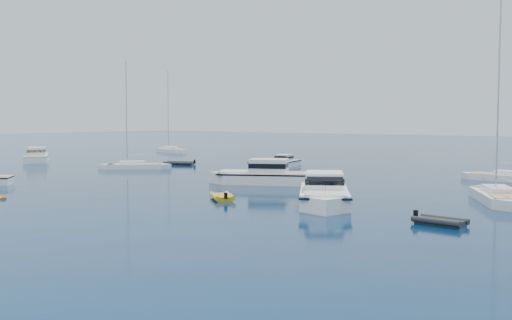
% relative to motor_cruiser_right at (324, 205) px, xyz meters
% --- Properties ---
extents(ground, '(400.00, 400.00, 0.00)m').
position_rel_motor_cruiser_right_xyz_m(ground, '(-8.85, -16.82, 0.00)').
color(ground, '#082B52').
rests_on(ground, ground).
extents(motor_cruiser_right, '(9.20, 11.75, 3.05)m').
position_rel_motor_cruiser_right_xyz_m(motor_cruiser_right, '(0.00, 0.00, 0.00)').
color(motor_cruiser_right, white).
rests_on(motor_cruiser_right, ground).
extents(motor_cruiser_centre, '(12.15, 8.76, 3.11)m').
position_rel_motor_cruiser_right_xyz_m(motor_cruiser_centre, '(-11.70, 8.71, 0.00)').
color(motor_cruiser_centre, silver).
rests_on(motor_cruiser_centre, ground).
extents(motor_cruiser_far_l, '(10.27, 8.75, 2.73)m').
position_rel_motor_cruiser_right_xyz_m(motor_cruiser_far_l, '(-56.63, 12.96, 0.00)').
color(motor_cruiser_far_l, white).
rests_on(motor_cruiser_far_l, ground).
extents(motor_cruiser_horizon, '(3.76, 7.92, 2.00)m').
position_rel_motor_cruiser_right_xyz_m(motor_cruiser_horizon, '(-22.91, 27.77, 0.00)').
color(motor_cruiser_horizon, silver).
rests_on(motor_cruiser_horizon, ground).
extents(sailboat_mid_r, '(8.10, 11.37, 16.71)m').
position_rel_motor_cruiser_right_xyz_m(sailboat_mid_r, '(9.91, 9.04, 0.00)').
color(sailboat_mid_r, silver).
rests_on(sailboat_mid_r, ground).
extents(sailboat_mid_l, '(8.84, 8.00, 13.95)m').
position_rel_motor_cruiser_right_xyz_m(sailboat_mid_l, '(-35.09, 12.75, 0.00)').
color(sailboat_mid_l, silver).
rests_on(sailboat_mid_l, ground).
extents(sailboat_centre, '(10.12, 2.97, 14.75)m').
position_rel_motor_cruiser_right_xyz_m(sailboat_centre, '(6.08, 25.74, 0.00)').
color(sailboat_centre, white).
rests_on(sailboat_centre, ground).
extents(sailboat_far_l, '(11.07, 6.42, 15.84)m').
position_rel_motor_cruiser_right_xyz_m(sailboat_far_l, '(-58.33, 42.05, 0.00)').
color(sailboat_far_l, white).
rests_on(sailboat_far_l, ground).
extents(tender_yellow, '(3.79, 3.62, 0.95)m').
position_rel_motor_cruiser_right_xyz_m(tender_yellow, '(-7.78, -2.46, 0.00)').
color(tender_yellow, '#C89C0B').
rests_on(tender_yellow, ground).
extents(tender_grey_near, '(3.37, 2.13, 0.95)m').
position_rel_motor_cruiser_right_xyz_m(tender_grey_near, '(9.96, -3.28, 0.00)').
color(tender_grey_near, black).
rests_on(tender_grey_near, ground).
extents(tender_grey_far, '(4.84, 3.87, 0.95)m').
position_rel_motor_cruiser_right_xyz_m(tender_grey_far, '(-35.58, 21.16, 0.00)').
color(tender_grey_far, black).
rests_on(tender_grey_far, ground).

